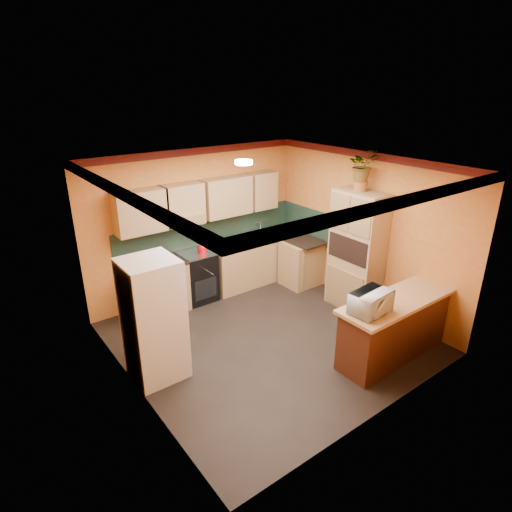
{
  "coord_description": "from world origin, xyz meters",
  "views": [
    {
      "loc": [
        -3.59,
        -4.49,
        3.73
      ],
      "look_at": [
        0.11,
        0.45,
        1.22
      ],
      "focal_mm": 30.0,
      "sensor_mm": 36.0,
      "label": 1
    }
  ],
  "objects_px": {
    "base_cabinets_back": "(226,269)",
    "breakfast_bar": "(393,330)",
    "fridge": "(153,320)",
    "microwave": "(371,302)",
    "pantry": "(357,252)",
    "stove": "(197,277)"
  },
  "relations": [
    {
      "from": "stove",
      "to": "breakfast_bar",
      "type": "xyz_separation_m",
      "value": [
        1.37,
        -3.24,
        -0.02
      ]
    },
    {
      "from": "stove",
      "to": "pantry",
      "type": "bearing_deg",
      "value": -42.52
    },
    {
      "from": "base_cabinets_back",
      "to": "pantry",
      "type": "distance_m",
      "value": 2.45
    },
    {
      "from": "stove",
      "to": "fridge",
      "type": "xyz_separation_m",
      "value": [
        -1.54,
        -1.59,
        0.39
      ]
    },
    {
      "from": "base_cabinets_back",
      "to": "microwave",
      "type": "relative_size",
      "value": 6.76
    },
    {
      "from": "pantry",
      "to": "breakfast_bar",
      "type": "xyz_separation_m",
      "value": [
        -0.69,
        -1.35,
        -0.61
      ]
    },
    {
      "from": "pantry",
      "to": "stove",
      "type": "bearing_deg",
      "value": 137.48
    },
    {
      "from": "breakfast_bar",
      "to": "microwave",
      "type": "xyz_separation_m",
      "value": [
        -0.6,
        0.0,
        0.64
      ]
    },
    {
      "from": "pantry",
      "to": "microwave",
      "type": "height_order",
      "value": "pantry"
    },
    {
      "from": "base_cabinets_back",
      "to": "breakfast_bar",
      "type": "relative_size",
      "value": 2.03
    },
    {
      "from": "stove",
      "to": "pantry",
      "type": "distance_m",
      "value": 2.86
    },
    {
      "from": "pantry",
      "to": "breakfast_bar",
      "type": "height_order",
      "value": "pantry"
    },
    {
      "from": "base_cabinets_back",
      "to": "microwave",
      "type": "distance_m",
      "value": 3.31
    },
    {
      "from": "breakfast_bar",
      "to": "microwave",
      "type": "bearing_deg",
      "value": 180.0
    },
    {
      "from": "fridge",
      "to": "breakfast_bar",
      "type": "xyz_separation_m",
      "value": [
        2.91,
        -1.65,
        -0.41
      ]
    },
    {
      "from": "stove",
      "to": "breakfast_bar",
      "type": "relative_size",
      "value": 0.51
    },
    {
      "from": "base_cabinets_back",
      "to": "stove",
      "type": "xyz_separation_m",
      "value": [
        -0.62,
        -0.0,
        0.02
      ]
    },
    {
      "from": "fridge",
      "to": "pantry",
      "type": "bearing_deg",
      "value": -4.74
    },
    {
      "from": "pantry",
      "to": "microwave",
      "type": "distance_m",
      "value": 1.87
    },
    {
      "from": "microwave",
      "to": "base_cabinets_back",
      "type": "bearing_deg",
      "value": 87.69
    },
    {
      "from": "fridge",
      "to": "microwave",
      "type": "height_order",
      "value": "fridge"
    },
    {
      "from": "breakfast_bar",
      "to": "pantry",
      "type": "bearing_deg",
      "value": 62.97
    }
  ]
}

